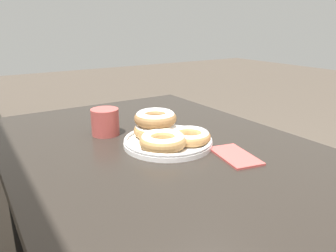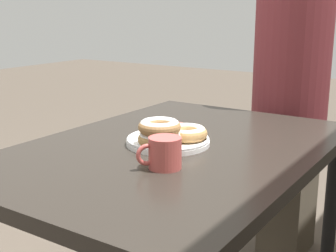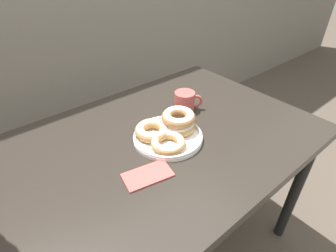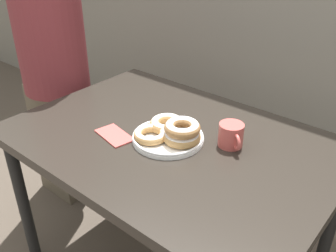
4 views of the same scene
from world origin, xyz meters
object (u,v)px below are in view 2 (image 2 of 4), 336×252
object	(u,v)px
donut_plate	(168,134)
coffee_mug	(164,153)
napkin	(170,128)
person_figure	(292,88)
dining_table	(176,167)

from	to	relation	value
donut_plate	coffee_mug	size ratio (longest dim) A/B	2.47
donut_plate	coffee_mug	world-z (taller)	donut_plate
donut_plate	napkin	world-z (taller)	donut_plate
person_figure	napkin	bearing A→B (deg)	-17.50
dining_table	person_figure	distance (m)	0.85
dining_table	person_figure	bearing A→B (deg)	174.54
donut_plate	napkin	distance (m)	0.22
dining_table	donut_plate	distance (m)	0.11
donut_plate	person_figure	bearing A→B (deg)	173.32
donut_plate	coffee_mug	bearing A→B (deg)	30.91
donut_plate	person_figure	distance (m)	0.86
donut_plate	dining_table	bearing A→B (deg)	126.83
dining_table	donut_plate	bearing A→B (deg)	-53.17
dining_table	coffee_mug	world-z (taller)	coffee_mug
dining_table	donut_plate	world-z (taller)	donut_plate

